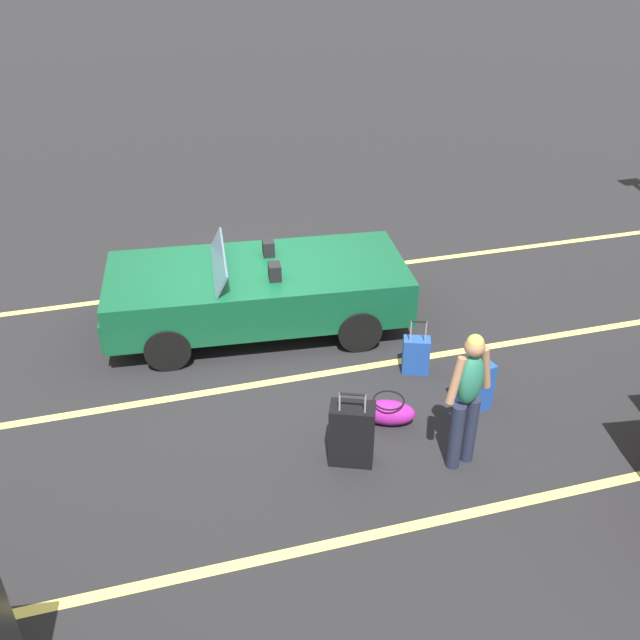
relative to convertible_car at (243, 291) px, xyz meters
The scene contains 10 objects.
ground_plane 0.62m from the convertible_car, behind, with size 80.00×80.00×0.00m, color black.
lot_line_near 1.44m from the convertible_car, 99.09° to the right, with size 18.00×0.12×0.01m, color #EAE066.
lot_line_mid 1.53m from the convertible_car, 98.45° to the left, with size 18.00×0.12×0.01m, color #EAE066.
lot_line_far 4.15m from the convertible_car, 92.90° to the left, with size 18.00×0.12×0.01m, color #EAE066.
convertible_car is the anchor object (origin of this frame).
suitcase_large_black 3.10m from the convertible_car, 101.77° to the left, with size 0.55×0.44×0.98m.
suitcase_medium_bright 3.46m from the convertible_car, 132.36° to the left, with size 0.44×0.31×0.62m.
suitcase_small_carryon 2.57m from the convertible_car, 139.46° to the left, with size 0.39×0.31×0.81m.
duffel_bag 2.86m from the convertible_car, 115.91° to the left, with size 0.71×0.52×0.34m.
traveler_person 3.82m from the convertible_car, 117.57° to the left, with size 0.60×0.31×1.65m.
Camera 1 is at (1.45, 8.48, 5.35)m, focal length 39.30 mm.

